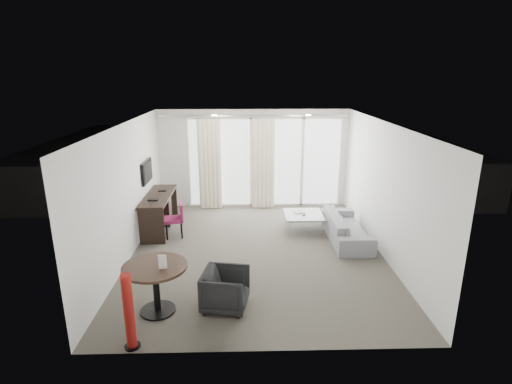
{
  "coord_description": "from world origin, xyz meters",
  "views": [
    {
      "loc": [
        -0.22,
        -7.41,
        3.52
      ],
      "look_at": [
        0.0,
        0.6,
        1.1
      ],
      "focal_mm": 28.0,
      "sensor_mm": 36.0,
      "label": 1
    }
  ],
  "objects_px": {
    "red_lamp": "(129,312)",
    "desk": "(160,213)",
    "rattan_chair_a": "(297,179)",
    "rattan_chair_b": "(310,176)",
    "round_table": "(156,289)",
    "desk_chair": "(174,220)",
    "tub_armchair": "(226,289)",
    "coffee_table": "(303,222)",
    "sofa": "(346,227)"
  },
  "relations": [
    {
      "from": "coffee_table",
      "to": "desk",
      "type": "bearing_deg",
      "value": 177.78
    },
    {
      "from": "desk",
      "to": "rattan_chair_b",
      "type": "bearing_deg",
      "value": 39.71
    },
    {
      "from": "round_table",
      "to": "rattan_chair_b",
      "type": "xyz_separation_m",
      "value": [
        3.38,
        6.66,
        0.03
      ]
    },
    {
      "from": "red_lamp",
      "to": "sofa",
      "type": "relative_size",
      "value": 0.56
    },
    {
      "from": "tub_armchair",
      "to": "sofa",
      "type": "xyz_separation_m",
      "value": [
        2.5,
        2.57,
        -0.03
      ]
    },
    {
      "from": "coffee_table",
      "to": "rattan_chair_b",
      "type": "height_order",
      "value": "rattan_chair_b"
    },
    {
      "from": "round_table",
      "to": "rattan_chair_b",
      "type": "distance_m",
      "value": 7.47
    },
    {
      "from": "tub_armchair",
      "to": "rattan_chair_a",
      "type": "height_order",
      "value": "rattan_chair_a"
    },
    {
      "from": "desk",
      "to": "desk_chair",
      "type": "xyz_separation_m",
      "value": [
        0.39,
        -0.42,
        -0.03
      ]
    },
    {
      "from": "red_lamp",
      "to": "rattan_chair_b",
      "type": "xyz_separation_m",
      "value": [
        3.55,
        7.49,
        -0.13
      ]
    },
    {
      "from": "round_table",
      "to": "rattan_chair_a",
      "type": "relative_size",
      "value": 1.13
    },
    {
      "from": "tub_armchair",
      "to": "rattan_chair_a",
      "type": "xyz_separation_m",
      "value": [
        1.88,
        6.14,
        0.12
      ]
    },
    {
      "from": "desk",
      "to": "tub_armchair",
      "type": "bearing_deg",
      "value": -62.94
    },
    {
      "from": "tub_armchair",
      "to": "round_table",
      "type": "bearing_deg",
      "value": 104.06
    },
    {
      "from": "desk_chair",
      "to": "round_table",
      "type": "distance_m",
      "value": 2.92
    },
    {
      "from": "rattan_chair_a",
      "to": "rattan_chair_b",
      "type": "distance_m",
      "value": 0.64
    },
    {
      "from": "coffee_table",
      "to": "rattan_chair_a",
      "type": "distance_m",
      "value": 3.03
    },
    {
      "from": "round_table",
      "to": "coffee_table",
      "type": "height_order",
      "value": "round_table"
    },
    {
      "from": "round_table",
      "to": "rattan_chair_a",
      "type": "height_order",
      "value": "rattan_chair_a"
    },
    {
      "from": "rattan_chair_a",
      "to": "coffee_table",
      "type": "bearing_deg",
      "value": -70.62
    },
    {
      "from": "rattan_chair_a",
      "to": "rattan_chair_b",
      "type": "bearing_deg",
      "value": 67.93
    },
    {
      "from": "red_lamp",
      "to": "desk",
      "type": "bearing_deg",
      "value": 96.29
    },
    {
      "from": "red_lamp",
      "to": "sofa",
      "type": "distance_m",
      "value": 5.09
    },
    {
      "from": "desk_chair",
      "to": "rattan_chair_b",
      "type": "xyz_separation_m",
      "value": [
        3.62,
        3.75,
        0.02
      ]
    },
    {
      "from": "round_table",
      "to": "tub_armchair",
      "type": "distance_m",
      "value": 1.04
    },
    {
      "from": "desk_chair",
      "to": "red_lamp",
      "type": "bearing_deg",
      "value": -100.51
    },
    {
      "from": "sofa",
      "to": "rattan_chair_a",
      "type": "xyz_separation_m",
      "value": [
        -0.62,
        3.57,
        0.15
      ]
    },
    {
      "from": "sofa",
      "to": "rattan_chair_b",
      "type": "height_order",
      "value": "rattan_chair_b"
    },
    {
      "from": "desk",
      "to": "rattan_chair_b",
      "type": "distance_m",
      "value": 5.21
    },
    {
      "from": "coffee_table",
      "to": "sofa",
      "type": "bearing_deg",
      "value": -33.01
    },
    {
      "from": "red_lamp",
      "to": "rattan_chair_a",
      "type": "height_order",
      "value": "red_lamp"
    },
    {
      "from": "tub_armchair",
      "to": "coffee_table",
      "type": "bearing_deg",
      "value": -17.9
    },
    {
      "from": "round_table",
      "to": "rattan_chair_b",
      "type": "bearing_deg",
      "value": 63.09
    },
    {
      "from": "desk",
      "to": "round_table",
      "type": "distance_m",
      "value": 3.39
    },
    {
      "from": "rattan_chair_a",
      "to": "tub_armchair",
      "type": "bearing_deg",
      "value": -83.21
    },
    {
      "from": "red_lamp",
      "to": "sofa",
      "type": "bearing_deg",
      "value": 43.1
    },
    {
      "from": "desk",
      "to": "tub_armchair",
      "type": "xyz_separation_m",
      "value": [
        1.66,
        -3.26,
        -0.1
      ]
    },
    {
      "from": "desk",
      "to": "desk_chair",
      "type": "bearing_deg",
      "value": -47.09
    },
    {
      "from": "round_table",
      "to": "red_lamp",
      "type": "distance_m",
      "value": 0.85
    },
    {
      "from": "round_table",
      "to": "red_lamp",
      "type": "relative_size",
      "value": 0.9
    },
    {
      "from": "round_table",
      "to": "coffee_table",
      "type": "bearing_deg",
      "value": 50.04
    },
    {
      "from": "rattan_chair_a",
      "to": "desk_chair",
      "type": "bearing_deg",
      "value": -109.85
    },
    {
      "from": "desk_chair",
      "to": "tub_armchair",
      "type": "distance_m",
      "value": 3.11
    },
    {
      "from": "round_table",
      "to": "tub_armchair",
      "type": "bearing_deg",
      "value": 4.18
    },
    {
      "from": "desk_chair",
      "to": "red_lamp",
      "type": "xyz_separation_m",
      "value": [
        0.07,
        -3.74,
        0.15
      ]
    },
    {
      "from": "coffee_table",
      "to": "tub_armchair",
      "type": "bearing_deg",
      "value": -117.78
    },
    {
      "from": "desk_chair",
      "to": "tub_armchair",
      "type": "relative_size",
      "value": 1.14
    },
    {
      "from": "coffee_table",
      "to": "round_table",
      "type": "bearing_deg",
      "value": -129.96
    },
    {
      "from": "coffee_table",
      "to": "rattan_chair_b",
      "type": "bearing_deg",
      "value": 78.61
    },
    {
      "from": "desk",
      "to": "desk_chair",
      "type": "distance_m",
      "value": 0.58
    }
  ]
}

